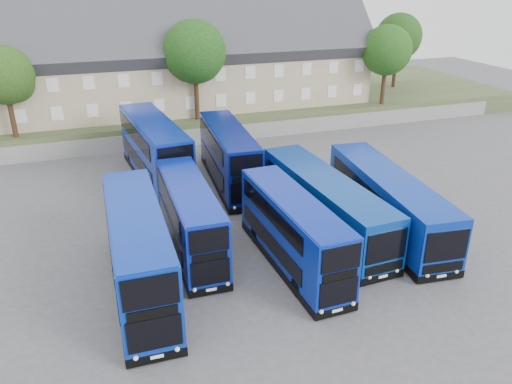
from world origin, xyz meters
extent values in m
plane|color=#4D4D53|center=(0.00, 0.00, 0.00)|extent=(120.00, 120.00, 0.00)
cube|color=slate|center=(0.00, 24.00, 0.75)|extent=(70.00, 0.40, 1.50)
cube|color=#3F4C2A|center=(0.00, 34.00, 1.00)|extent=(80.00, 20.00, 2.00)
cube|color=tan|center=(-12.00, 30.00, 5.00)|extent=(6.00, 8.00, 6.00)
cube|color=#313136|center=(-12.00, 30.00, 8.00)|extent=(6.00, 10.40, 10.40)
cube|color=brown|center=(-10.50, 30.00, 11.84)|extent=(0.60, 0.90, 1.40)
cube|color=tan|center=(-6.00, 30.00, 5.00)|extent=(6.00, 8.00, 6.00)
cube|color=#313136|center=(-6.00, 30.00, 8.00)|extent=(6.00, 10.40, 10.40)
cube|color=brown|center=(-4.50, 30.00, 11.84)|extent=(0.60, 0.90, 1.40)
cube|color=tan|center=(0.00, 30.00, 5.00)|extent=(6.00, 8.00, 6.00)
cube|color=#313136|center=(0.00, 30.00, 8.00)|extent=(6.00, 10.40, 10.40)
cube|color=brown|center=(1.50, 30.00, 11.84)|extent=(0.60, 0.90, 1.40)
cube|color=tan|center=(6.00, 30.00, 5.00)|extent=(6.00, 8.00, 6.00)
cube|color=#313136|center=(6.00, 30.00, 8.00)|extent=(6.00, 10.40, 10.40)
cube|color=brown|center=(7.50, 30.00, 11.84)|extent=(0.60, 0.90, 1.40)
cube|color=tan|center=(12.00, 30.00, 5.00)|extent=(6.00, 8.00, 6.00)
cube|color=#313136|center=(12.00, 30.00, 8.00)|extent=(6.00, 10.40, 10.40)
cube|color=brown|center=(13.50, 30.00, 11.84)|extent=(0.60, 0.90, 1.40)
cube|color=tan|center=(18.00, 30.00, 5.00)|extent=(6.00, 8.00, 6.00)
cube|color=#313136|center=(18.00, 30.00, 8.00)|extent=(6.00, 10.40, 10.40)
cube|color=brown|center=(19.50, 30.00, 11.84)|extent=(0.60, 0.90, 1.40)
cube|color=#082AA1|center=(-6.42, 1.66, 2.40)|extent=(2.70, 11.17, 4.10)
cube|color=black|center=(-6.42, 1.66, 0.30)|extent=(2.74, 11.21, 0.45)
cube|color=black|center=(-6.51, -3.93, 1.57)|extent=(2.23, 0.09, 1.52)
cube|color=black|center=(-6.51, -3.93, 3.59)|extent=(2.23, 0.09, 1.42)
cylinder|color=black|center=(-7.59, -1.69, 0.50)|extent=(0.31, 1.00, 1.00)
cube|color=#0821A2|center=(-3.13, 4.95, 2.16)|extent=(2.40, 9.94, 3.61)
cube|color=black|center=(-3.13, 4.95, 0.30)|extent=(2.45, 9.99, 0.45)
cube|color=black|center=(-3.20, -0.04, 1.40)|extent=(1.95, 0.09, 1.35)
cube|color=black|center=(-3.20, -0.04, 3.20)|extent=(1.95, 0.09, 1.26)
cylinder|color=black|center=(-4.14, 2.20, 0.50)|extent=(0.32, 1.00, 1.00)
cube|color=#08229A|center=(1.78, 1.43, 2.18)|extent=(2.67, 10.09, 3.65)
cube|color=black|center=(1.78, 1.43, 0.30)|extent=(2.71, 10.13, 0.45)
cube|color=black|center=(1.98, -3.59, 1.41)|extent=(1.97, 0.14, 1.36)
cube|color=black|center=(1.98, -3.59, 3.23)|extent=(1.97, 0.14, 1.27)
cylinder|color=black|center=(0.91, -1.40, 0.50)|extent=(0.34, 1.01, 1.00)
cube|color=#08259E|center=(-3.44, 16.24, 2.56)|extent=(3.91, 12.14, 4.42)
cube|color=black|center=(-3.44, 16.24, 0.30)|extent=(3.95, 12.18, 0.45)
cube|color=black|center=(-2.83, 10.28, 1.68)|extent=(2.40, 0.31, 1.63)
cube|color=black|center=(-2.83, 10.28, 3.85)|extent=(2.40, 0.31, 1.52)
cylinder|color=black|center=(-4.25, 12.37, 0.50)|extent=(0.40, 1.03, 1.00)
cube|color=navy|center=(1.72, 13.74, 2.35)|extent=(3.16, 11.02, 4.00)
cube|color=black|center=(1.72, 13.74, 0.30)|extent=(3.20, 11.06, 0.45)
cube|color=black|center=(1.37, 8.28, 1.53)|extent=(2.17, 0.20, 1.48)
cube|color=black|center=(1.37, 8.28, 3.51)|extent=(2.17, 0.20, 1.38)
cylinder|color=black|center=(0.43, 10.58, 0.50)|extent=(0.36, 1.02, 1.00)
cube|color=navy|center=(5.23, 4.61, 1.94)|extent=(3.36, 12.93, 3.17)
cube|color=black|center=(5.23, 4.61, 0.30)|extent=(3.40, 12.97, 0.45)
cube|color=black|center=(5.58, -1.81, 2.19)|extent=(2.37, 0.19, 1.71)
cylinder|color=black|center=(4.28, 0.35, 0.50)|extent=(0.35, 1.01, 1.00)
cube|color=#082B9E|center=(9.14, 3.66, 1.95)|extent=(3.95, 13.08, 3.19)
cube|color=black|center=(9.14, 3.66, 0.30)|extent=(4.00, 13.12, 0.45)
cube|color=black|center=(8.49, -2.78, 2.20)|extent=(2.38, 0.30, 1.72)
cylinder|color=black|center=(7.53, -0.44, 0.50)|extent=(0.40, 1.02, 1.00)
cylinder|color=#382314|center=(-14.00, 25.00, 3.88)|extent=(0.44, 0.44, 3.75)
sphere|color=#17390F|center=(-14.00, 25.00, 7.25)|extent=(4.80, 4.80, 4.80)
sphere|color=#17390F|center=(-13.40, 25.40, 6.50)|extent=(3.30, 3.30, 3.30)
cylinder|color=#382314|center=(2.00, 25.50, 4.25)|extent=(0.44, 0.44, 4.50)
sphere|color=black|center=(2.00, 25.50, 8.30)|extent=(5.76, 5.76, 5.76)
sphere|color=black|center=(2.60, 25.90, 7.40)|extent=(3.96, 3.96, 3.96)
cylinder|color=#382314|center=(22.00, 25.00, 4.00)|extent=(0.44, 0.44, 4.00)
sphere|color=#1B3A0F|center=(22.00, 25.00, 7.60)|extent=(5.12, 5.12, 5.12)
sphere|color=#1B3A0F|center=(22.60, 25.40, 6.80)|extent=(3.52, 3.52, 3.52)
cylinder|color=#382314|center=(28.00, 32.00, 4.12)|extent=(0.44, 0.44, 4.25)
sphere|color=#10390F|center=(28.00, 32.00, 7.95)|extent=(5.44, 5.44, 5.44)
sphere|color=#10390F|center=(28.60, 32.40, 7.10)|extent=(3.74, 3.74, 3.74)
camera|label=1|loc=(-7.86, -20.47, 14.96)|focal=35.00mm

